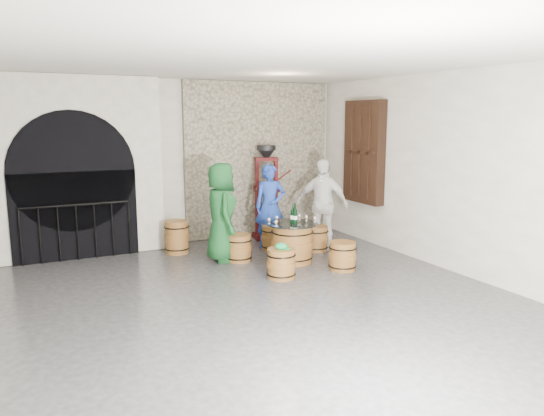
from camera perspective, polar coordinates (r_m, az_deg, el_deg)
name	(u,v)px	position (r m, az deg, el deg)	size (l,w,h in m)	color
ground	(257,306)	(6.95, -1.63, -10.77)	(8.00, 8.00, 0.00)	#2B2B2E
wall_back	(173,162)	(10.32, -10.87, 4.98)	(8.00, 8.00, 0.00)	beige
wall_front	(537,266)	(3.40, 27.30, -5.76)	(8.00, 8.00, 0.00)	beige
wall_right	(461,174)	(8.60, 20.15, 3.60)	(8.00, 8.00, 0.00)	beige
ceiling	(256,56)	(6.55, -1.77, 16.45)	(8.00, 8.00, 0.00)	beige
stone_facing_panel	(258,159)	(10.87, -1.55, 5.39)	(3.20, 0.12, 3.18)	gray
arched_opening	(71,169)	(9.74, -21.33, 4.09)	(3.10, 0.60, 3.19)	beige
shuttered_window	(364,152)	(10.31, 10.12, 6.11)	(0.23, 1.10, 2.00)	black
barrel_table	(292,243)	(8.88, 2.25, -3.89)	(0.88, 0.88, 0.68)	brown
barrel_stool_left	(239,248)	(8.99, -3.71, -4.43)	(0.46, 0.46, 0.47)	brown
barrel_stool_far	(273,237)	(9.74, 0.13, -3.28)	(0.46, 0.46, 0.47)	brown
barrel_stool_right	(316,238)	(9.70, 4.91, -3.37)	(0.46, 0.46, 0.47)	brown
barrel_stool_near_right	(343,256)	(8.53, 7.82, -5.29)	(0.46, 0.46, 0.47)	brown
barrel_stool_near_left	(281,264)	(8.02, 1.01, -6.18)	(0.46, 0.46, 0.47)	brown
green_cap	(281,246)	(7.95, 1.04, -4.27)	(0.23, 0.19, 0.10)	#0D994B
person_green	(221,212)	(8.90, -5.62, -0.47)	(0.84, 0.55, 1.71)	#13451E
person_blue	(270,206)	(9.78, -0.21, 0.18)	(0.59, 0.38, 1.60)	#1C399A
person_white	(322,204)	(9.79, 5.57, 0.44)	(1.00, 0.42, 1.71)	silver
wine_bottle_left	(293,215)	(8.81, 2.29, -0.82)	(0.08, 0.08, 0.32)	black
wine_bottle_center	(295,216)	(8.77, 2.58, -0.88)	(0.08, 0.08, 0.32)	black
wine_bottle_right	(295,214)	(8.92, 2.54, -0.69)	(0.08, 0.08, 0.32)	black
tasting_glass_a	(276,223)	(8.55, 0.46, -1.71)	(0.05, 0.05, 0.10)	#AE5721
tasting_glass_b	(306,218)	(9.01, 3.83, -1.13)	(0.05, 0.05, 0.10)	#AE5721
tasting_glass_c	(277,219)	(8.94, 0.55, -1.19)	(0.05, 0.05, 0.10)	#AE5721
tasting_glass_d	(299,217)	(9.10, 3.04, -1.01)	(0.05, 0.05, 0.10)	#AE5721
tasting_glass_e	(315,220)	(8.89, 4.77, -1.30)	(0.05, 0.05, 0.10)	#AE5721
tasting_glass_f	(269,221)	(8.75, -0.33, -1.43)	(0.05, 0.05, 0.10)	#AE5721
side_barrel	(177,237)	(9.63, -10.50, -3.17)	(0.46, 0.46, 0.61)	brown
corking_press	(267,185)	(10.52, -0.61, 2.59)	(0.80, 0.50, 1.92)	#430B0C
control_box	(270,171)	(10.92, -0.17, 4.10)	(0.18, 0.10, 0.22)	silver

